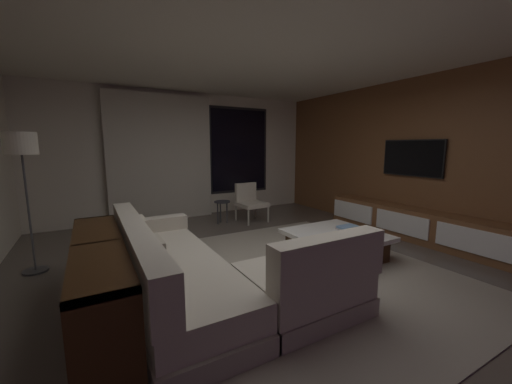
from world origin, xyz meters
TOP-DOWN VIEW (x-y plane):
  - floor at (0.00, 0.00)m, footprint 9.20×9.20m
  - back_wall_with_window at (-0.06, 3.62)m, footprint 6.60×0.30m
  - media_wall at (3.06, 0.00)m, footprint 0.12×7.80m
  - ceiling at (0.00, 0.00)m, footprint 8.20×8.20m
  - area_rug at (0.35, -0.10)m, footprint 3.20×3.80m
  - sectional_couch at (-0.95, -0.20)m, footprint 1.98×2.50m
  - coffee_table at (1.04, 0.05)m, footprint 1.16×1.16m
  - book_stack_on_coffee_table at (1.21, 0.02)m, footprint 0.27×0.19m
  - accent_chair_near_window at (1.00, 2.50)m, footprint 0.58×0.60m
  - side_stool at (0.40, 2.56)m, footprint 0.32×0.32m
  - media_console at (2.77, 0.05)m, footprint 0.46×3.10m
  - mounted_tv at (2.95, 0.25)m, footprint 0.05×1.07m
  - console_table_behind_couch at (-1.86, -0.07)m, footprint 0.40×2.10m
  - standing_lamp at (-2.55, 1.55)m, footprint 0.34×0.34m

SIDE VIEW (x-z plane):
  - floor at x=0.00m, z-range 0.00..0.00m
  - area_rug at x=0.35m, z-range 0.00..0.01m
  - coffee_table at x=1.04m, z-range 0.01..0.37m
  - media_console at x=2.77m, z-range -0.01..0.51m
  - sectional_couch at x=-0.95m, z-range -0.12..0.70m
  - side_stool at x=0.40m, z-range 0.14..0.60m
  - book_stack_on_coffee_table at x=1.21m, z-range 0.36..0.45m
  - console_table_behind_couch at x=-1.86m, z-range 0.05..0.79m
  - accent_chair_near_window at x=1.00m, z-range 0.04..0.82m
  - back_wall_with_window at x=-0.06m, z-range -0.01..2.69m
  - media_wall at x=3.06m, z-range 0.00..2.70m
  - mounted_tv at x=2.95m, z-range 1.04..1.66m
  - standing_lamp at x=-2.55m, z-range 0.61..2.32m
  - ceiling at x=0.00m, z-range 2.70..2.70m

